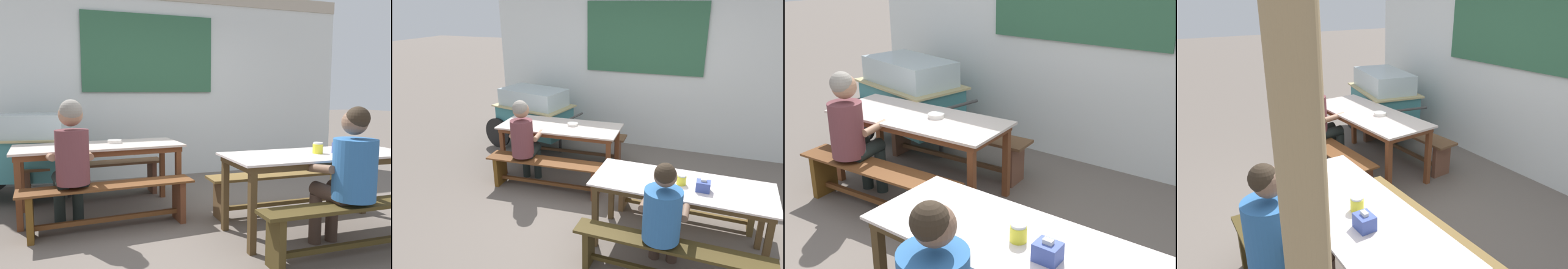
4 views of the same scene
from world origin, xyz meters
TOP-DOWN VIEW (x-y plane):
  - ground_plane at (0.00, 0.00)m, footprint 40.00×40.00m
  - backdrop_wall at (-0.01, 2.55)m, footprint 6.22×0.23m
  - dining_table_far at (-1.20, 0.94)m, footprint 1.85×0.84m
  - dining_table_near at (0.74, -0.34)m, footprint 1.83×0.72m
  - bench_far_back at (-1.23, 1.54)m, footprint 1.79×0.43m
  - bench_far_front at (-1.16, 0.34)m, footprint 1.70×0.42m
  - bench_near_back at (0.75, 0.27)m, footprint 1.76×0.33m
  - food_cart at (-2.10, 1.78)m, footprint 1.76×1.06m
  - person_near_front at (0.64, -0.87)m, footprint 0.45×0.57m
  - person_left_back_turned at (-1.50, 0.38)m, footprint 0.46×0.54m
  - tissue_box at (0.95, -0.41)m, footprint 0.13×0.11m
  - condiment_jar at (0.74, -0.34)m, footprint 0.10×0.10m
  - soup_bowl at (-1.02, 1.01)m, footprint 0.16×0.16m

SIDE VIEW (x-z plane):
  - ground_plane at x=0.00m, z-range 0.00..0.00m
  - bench_far_front at x=-1.16m, z-range 0.07..0.52m
  - bench_near_back at x=0.75m, z-range 0.08..0.54m
  - bench_far_back at x=-1.23m, z-range 0.09..0.54m
  - food_cart at x=-2.10m, z-range 0.11..1.18m
  - dining_table_near at x=0.74m, z-range 0.31..1.08m
  - dining_table_far at x=-1.20m, z-range 0.31..1.08m
  - person_near_front at x=0.64m, z-range 0.09..1.33m
  - person_left_back_turned at x=-1.50m, z-range 0.10..1.38m
  - soup_bowl at x=-1.02m, z-range 0.77..0.81m
  - condiment_jar at x=0.74m, z-range 0.77..0.87m
  - tissue_box at x=0.95m, z-range 0.76..0.88m
  - backdrop_wall at x=-0.01m, z-range 0.07..3.03m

